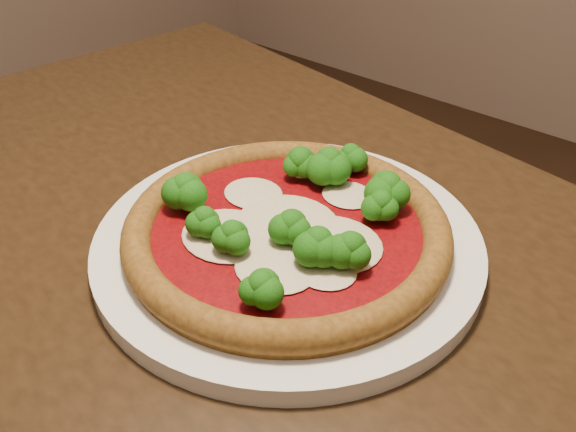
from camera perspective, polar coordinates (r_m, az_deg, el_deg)
The scene contains 3 objects.
dining_table at distance 0.65m, azimuth -3.81°, elevation -12.30°, with size 1.24×0.89×0.75m.
plate at distance 0.59m, azimuth -0.00°, elevation -2.46°, with size 0.35×0.35×0.02m, color silver.
pizza at distance 0.57m, azimuth 0.10°, elevation -0.92°, with size 0.29×0.29×0.06m.
Camera 1 is at (0.17, -0.22, 1.12)m, focal length 40.00 mm.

